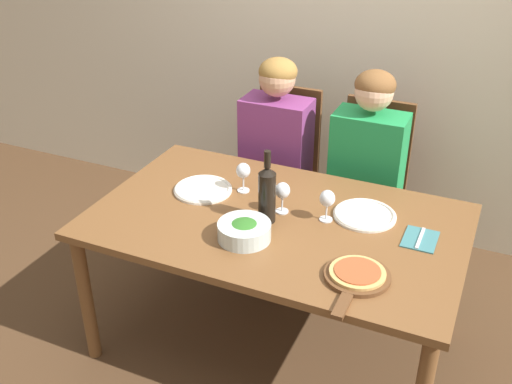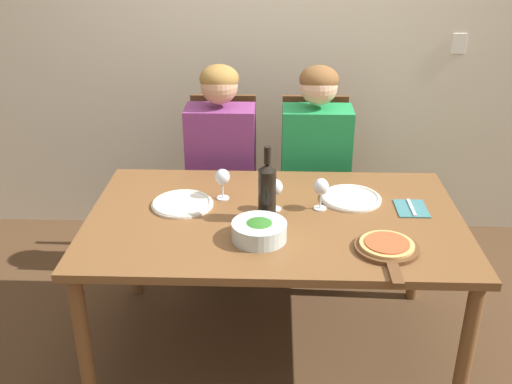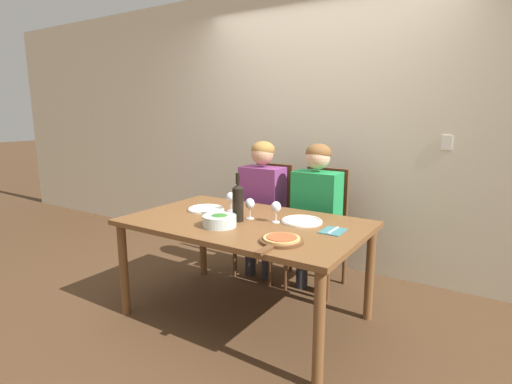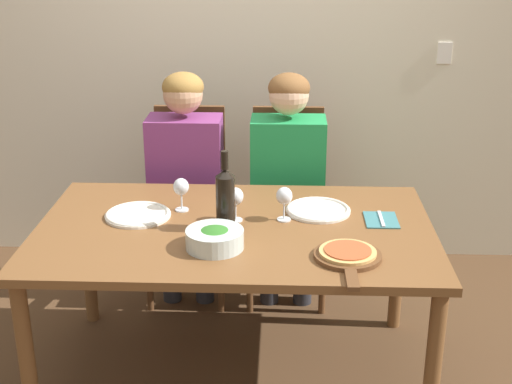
# 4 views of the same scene
# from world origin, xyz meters

# --- Properties ---
(ground_plane) EXTENTS (40.00, 40.00, 0.00)m
(ground_plane) POSITION_xyz_m (0.00, 0.00, 0.00)
(ground_plane) COLOR #4C331E
(back_wall) EXTENTS (10.00, 0.06, 2.70)m
(back_wall) POSITION_xyz_m (0.00, 1.33, 1.35)
(back_wall) COLOR beige
(back_wall) RESTS_ON ground
(dining_table) EXTENTS (1.68, 1.02, 0.74)m
(dining_table) POSITION_xyz_m (0.00, 0.00, 0.66)
(dining_table) COLOR brown
(dining_table) RESTS_ON ground
(chair_left) EXTENTS (0.42, 0.42, 1.02)m
(chair_left) POSITION_xyz_m (-0.30, 0.83, 0.54)
(chair_left) COLOR brown
(chair_left) RESTS_ON ground
(chair_right) EXTENTS (0.42, 0.42, 1.02)m
(chair_right) POSITION_xyz_m (0.23, 0.83, 0.54)
(chair_right) COLOR brown
(chair_right) RESTS_ON ground
(person_woman) EXTENTS (0.47, 0.51, 1.24)m
(person_woman) POSITION_xyz_m (-0.30, 0.71, 0.75)
(person_woman) COLOR #28282D
(person_woman) RESTS_ON ground
(person_man) EXTENTS (0.47, 0.51, 1.24)m
(person_man) POSITION_xyz_m (0.23, 0.71, 0.75)
(person_man) COLOR #28282D
(person_man) RESTS_ON ground
(wine_bottle) EXTENTS (0.08, 0.08, 0.34)m
(wine_bottle) POSITION_xyz_m (-0.03, -0.03, 0.88)
(wine_bottle) COLOR black
(wine_bottle) RESTS_ON dining_table
(broccoli_bowl) EXTENTS (0.23, 0.23, 0.08)m
(broccoli_bowl) POSITION_xyz_m (-0.06, -0.21, 0.78)
(broccoli_bowl) COLOR silver
(broccoli_bowl) RESTS_ON dining_table
(dinner_plate_left) EXTENTS (0.29, 0.29, 0.02)m
(dinner_plate_left) POSITION_xyz_m (-0.43, 0.09, 0.74)
(dinner_plate_left) COLOR silver
(dinner_plate_left) RESTS_ON dining_table
(dinner_plate_right) EXTENTS (0.29, 0.29, 0.02)m
(dinner_plate_right) POSITION_xyz_m (0.36, 0.18, 0.74)
(dinner_plate_right) COLOR silver
(dinner_plate_right) RESTS_ON dining_table
(pizza_on_board) EXTENTS (0.26, 0.40, 0.04)m
(pizza_on_board) POSITION_xyz_m (0.45, -0.29, 0.75)
(pizza_on_board) COLOR brown
(pizza_on_board) RESTS_ON dining_table
(wine_glass_left) EXTENTS (0.07, 0.07, 0.15)m
(wine_glass_left) POSITION_xyz_m (-0.25, 0.17, 0.84)
(wine_glass_left) COLOR silver
(wine_glass_left) RESTS_ON dining_table
(wine_glass_right) EXTENTS (0.07, 0.07, 0.15)m
(wine_glass_right) POSITION_xyz_m (0.21, 0.08, 0.84)
(wine_glass_right) COLOR silver
(wine_glass_right) RESTS_ON dining_table
(wine_glass_centre) EXTENTS (0.07, 0.07, 0.15)m
(wine_glass_centre) POSITION_xyz_m (0.00, 0.06, 0.84)
(wine_glass_centre) COLOR silver
(wine_glass_centre) RESTS_ON dining_table
(fork_on_napkin) EXTENTS (0.14, 0.18, 0.01)m
(fork_on_napkin) POSITION_xyz_m (0.63, 0.09, 0.74)
(fork_on_napkin) COLOR #387075
(fork_on_napkin) RESTS_ON dining_table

